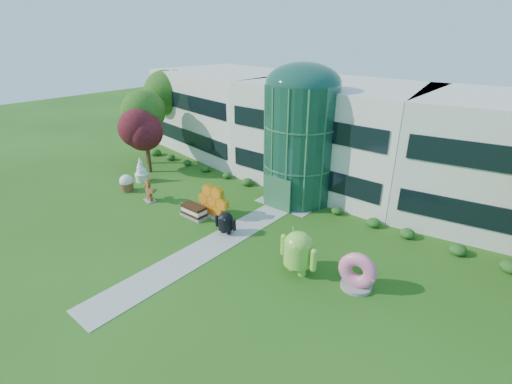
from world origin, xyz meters
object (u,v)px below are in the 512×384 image
Objects in this scene: android_black at (225,221)px; gingerbread at (149,190)px; android_green at (298,249)px; donut at (358,270)px.

android_black is 0.88× the size of gingerbread.
android_green reaches higher than donut.
donut is at bearing -11.44° from android_black.
android_green is at bearing -173.76° from donut.
android_green is 3.62m from donut.
android_black is (-6.63, 0.54, -0.61)m from android_green.
donut is (10.09, 0.41, 0.17)m from android_black.
gingerbread is at bearing -174.83° from android_green.
donut reaches higher than android_black.
android_green is 1.61× the size of android_black.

